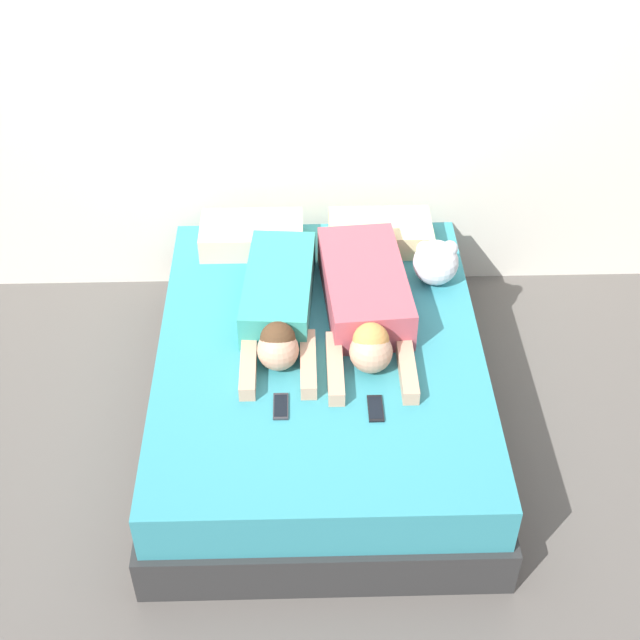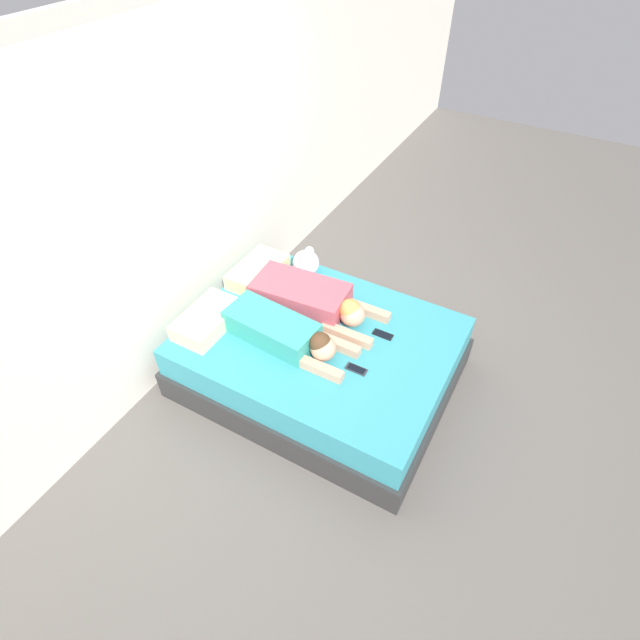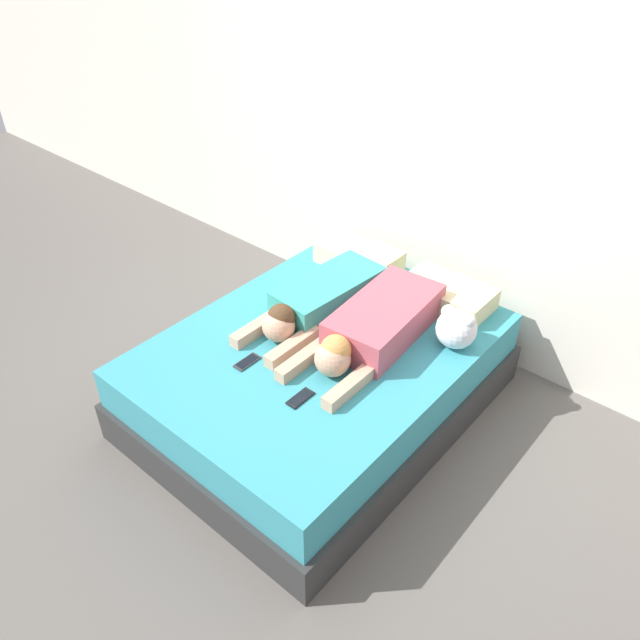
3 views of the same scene
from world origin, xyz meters
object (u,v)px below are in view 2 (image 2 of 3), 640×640
Objects in this scene: person_left at (285,333)px; person_right at (311,299)px; cell_phone_right at (383,334)px; plush_toy at (306,262)px; pillow_head_right at (258,272)px; pillow_head_left at (207,320)px; bed at (320,357)px; cell_phone_left at (356,369)px.

person_right reaches higher than person_left.
person_left is at bearing 124.59° from cell_phone_right.
person_left is 0.82m from plush_toy.
pillow_head_right is 0.60m from person_right.
pillow_head_right is 0.79m from person_left.
bed is at bearing -66.88° from pillow_head_left.
person_left is at bearing -160.39° from plush_toy.
pillow_head_left is 0.67m from pillow_head_right.
pillow_head_left is 1.32m from cell_phone_right.
person_left reaches higher than cell_phone_left.
person_left is at bearing 91.14° from cell_phone_left.
person_right is at bearing 56.01° from cell_phone_left.
bed is 3.77× the size of pillow_head_right.
person_left is 0.41m from person_right.
cell_phone_right is at bearing -95.24° from pillow_head_right.
pillow_head_left is 0.62m from person_left.
person_right is (0.22, 0.20, 0.35)m from bed.
plush_toy reaches higher than bed.
person_right is 4.56× the size of plush_toy.
person_right is 0.45m from plush_toy.
cell_phone_left and cell_phone_right have the same top height.
plush_toy is at bearing 67.81° from cell_phone_right.
plush_toy is (0.76, 0.85, 0.11)m from cell_phone_left.
plush_toy is at bearing 38.42° from bed.
pillow_head_left is 2.25× the size of plush_toy.
person_right is at bearing 90.47° from cell_phone_right.
person_left is 0.58m from cell_phone_left.
pillow_head_left reaches higher than bed.
cell_phone_right is (0.40, -0.02, 0.00)m from cell_phone_left.
pillow_head_right is (0.67, 0.00, 0.00)m from pillow_head_left.
person_right is 0.72m from cell_phone_left.
pillow_head_left is at bearing 103.73° from person_left.
plush_toy is (0.36, 0.87, 0.11)m from cell_phone_right.
person_left is at bearing 135.31° from bed.
person_left reaches higher than bed.
pillow_head_right reaches higher than bed.
pillow_head_right reaches higher than cell_phone_left.
person_left is at bearing -178.32° from person_right.
pillow_head_right is 0.49× the size of person_right.
plush_toy is at bearing -52.62° from pillow_head_right.
person_left is (-0.19, 0.19, 0.34)m from bed.
person_right is 7.13× the size of cell_phone_left.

